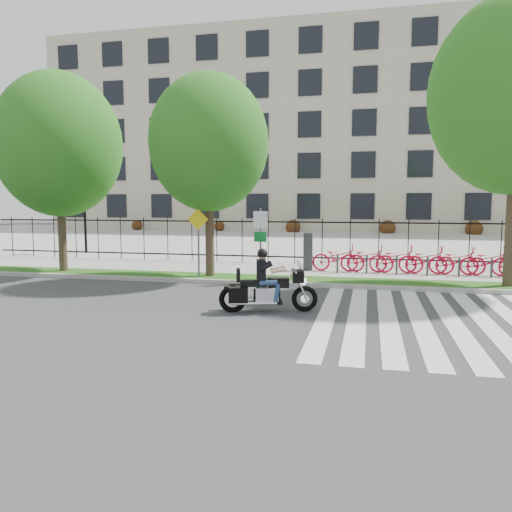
# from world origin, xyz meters

# --- Properties ---
(ground) EXTENTS (120.00, 120.00, 0.00)m
(ground) POSITION_xyz_m (0.00, 0.00, 0.00)
(ground) COLOR #373739
(ground) RESTS_ON ground
(curb) EXTENTS (60.00, 0.20, 0.15)m
(curb) POSITION_xyz_m (0.00, 4.10, 0.07)
(curb) COLOR #9C9993
(curb) RESTS_ON ground
(grass_verge) EXTENTS (60.00, 1.50, 0.15)m
(grass_verge) POSITION_xyz_m (0.00, 4.95, 0.07)
(grass_verge) COLOR #234E13
(grass_verge) RESTS_ON ground
(sidewalk) EXTENTS (60.00, 3.50, 0.15)m
(sidewalk) POSITION_xyz_m (0.00, 7.45, 0.07)
(sidewalk) COLOR #AAA79F
(sidewalk) RESTS_ON ground
(plaza) EXTENTS (80.00, 34.00, 0.10)m
(plaza) POSITION_xyz_m (0.00, 25.00, 0.05)
(plaza) COLOR #AAA79F
(plaza) RESTS_ON ground
(crosswalk_stripes) EXTENTS (5.70, 8.00, 0.01)m
(crosswalk_stripes) POSITION_xyz_m (4.83, 0.00, 0.01)
(crosswalk_stripes) COLOR silver
(crosswalk_stripes) RESTS_ON ground
(iron_fence) EXTENTS (30.00, 0.06, 2.00)m
(iron_fence) POSITION_xyz_m (0.00, 9.20, 1.15)
(iron_fence) COLOR black
(iron_fence) RESTS_ON sidewalk
(office_building) EXTENTS (60.00, 21.90, 20.15)m
(office_building) POSITION_xyz_m (0.00, 44.92, 9.97)
(office_building) COLOR #ADA58B
(office_building) RESTS_ON ground
(lamp_post_left) EXTENTS (1.06, 0.70, 4.25)m
(lamp_post_left) POSITION_xyz_m (-12.00, 12.00, 3.21)
(lamp_post_left) COLOR black
(lamp_post_left) RESTS_ON ground
(street_tree_0) EXTENTS (4.86, 4.86, 7.73)m
(street_tree_0) POSITION_xyz_m (-8.66, 4.95, 5.08)
(street_tree_0) COLOR #382C1E
(street_tree_0) RESTS_ON grass_verge
(street_tree_1) EXTENTS (4.33, 4.33, 7.35)m
(street_tree_1) POSITION_xyz_m (-2.54, 4.95, 5.00)
(street_tree_1) COLOR #382C1E
(street_tree_1) RESTS_ON grass_verge
(bike_share_station) EXTENTS (10.09, 0.89, 1.50)m
(bike_share_station) POSITION_xyz_m (5.83, 7.20, 0.69)
(bike_share_station) COLOR #2D2D33
(bike_share_station) RESTS_ON sidewalk
(sign_pole_regulatory) EXTENTS (0.50, 0.09, 2.50)m
(sign_pole_regulatory) POSITION_xyz_m (-0.54, 4.58, 1.74)
(sign_pole_regulatory) COLOR #59595B
(sign_pole_regulatory) RESTS_ON grass_verge
(sign_pole_warning) EXTENTS (0.78, 0.09, 2.49)m
(sign_pole_warning) POSITION_xyz_m (-2.85, 4.58, 1.74)
(sign_pole_warning) COLOR #59595B
(sign_pole_warning) RESTS_ON grass_verge
(motorcycle_rider) EXTENTS (2.55, 1.12, 2.01)m
(motorcycle_rider) POSITION_xyz_m (0.64, 0.06, 0.67)
(motorcycle_rider) COLOR black
(motorcycle_rider) RESTS_ON ground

